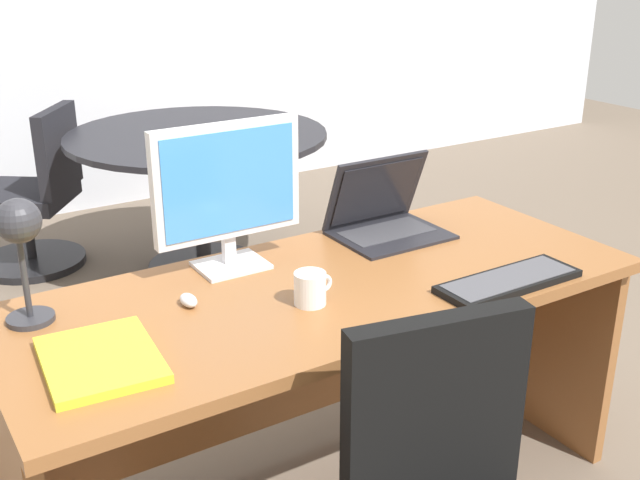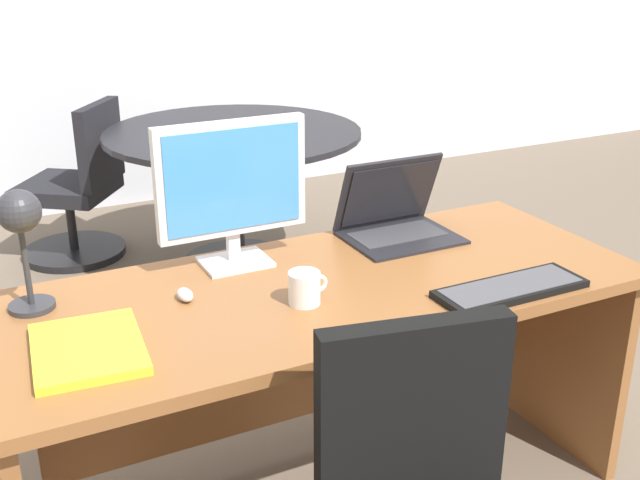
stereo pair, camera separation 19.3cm
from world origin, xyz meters
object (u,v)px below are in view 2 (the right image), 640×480
object	(u,v)px
desk	(318,344)
mouse	(185,295)
monitor	(232,184)
book	(88,349)
coffee_mug	(305,288)
meeting_table	(234,164)
keyboard	(511,289)
laptop	(393,212)
desk_lamp	(21,227)
meeting_chair_near	(78,197)

from	to	relation	value
desk	mouse	size ratio (longest dim) A/B	25.59
monitor	book	bearing A→B (deg)	-145.32
coffee_mug	monitor	bearing A→B (deg)	101.93
coffee_mug	meeting_table	distance (m)	2.08
monitor	book	xyz separation A→B (m)	(-0.50, -0.35, -0.24)
monitor	coffee_mug	distance (m)	0.40
keyboard	book	bearing A→B (deg)	170.73
laptop	book	bearing A→B (deg)	-161.67
laptop	desk_lamp	distance (m)	1.15
desk	desk_lamp	distance (m)	0.90
keyboard	laptop	bearing A→B (deg)	95.72
laptop	keyboard	size ratio (longest dim) A/B	0.80
desk	mouse	world-z (taller)	mouse
desk	meeting_chair_near	size ratio (longest dim) A/B	2.11
monitor	desk_lamp	xyz separation A→B (m)	(-0.58, -0.07, -0.01)
keyboard	desk_lamp	world-z (taller)	desk_lamp
desk	meeting_chair_near	world-z (taller)	meeting_chair_near
laptop	mouse	distance (m)	0.78
mouse	meeting_table	distance (m)	2.02
desk	coffee_mug	size ratio (longest dim) A/B	16.34
laptop	mouse	world-z (taller)	laptop
keyboard	mouse	xyz separation A→B (m)	(-0.81, 0.35, 0.00)
laptop	keyboard	distance (m)	0.54
monitor	meeting_chair_near	distance (m)	2.28
mouse	book	distance (m)	0.34
mouse	meeting_chair_near	world-z (taller)	meeting_chair_near
coffee_mug	laptop	bearing A→B (deg)	35.01
desk	book	world-z (taller)	book
laptop	desk_lamp	size ratio (longest dim) A/B	1.05
desk	meeting_table	world-z (taller)	desk
monitor	book	size ratio (longest dim) A/B	1.33
monitor	coffee_mug	size ratio (longest dim) A/B	4.04
meeting_chair_near	desk_lamp	bearing A→B (deg)	-102.11
monitor	book	world-z (taller)	monitor
desk_lamp	coffee_mug	bearing A→B (deg)	-22.27
keyboard	coffee_mug	world-z (taller)	coffee_mug
monitor	meeting_table	xyz separation A→B (m)	(0.62, 1.66, -0.44)
monitor	mouse	bearing A→B (deg)	-140.49
book	coffee_mug	xyz separation A→B (m)	(0.57, 0.01, 0.03)
desk	mouse	distance (m)	0.45
desk	desk_lamp	xyz separation A→B (m)	(-0.76, 0.13, 0.45)
desk_lamp	meeting_chair_near	size ratio (longest dim) A/B	0.39
laptop	coffee_mug	bearing A→B (deg)	-144.99
book	laptop	bearing A→B (deg)	18.33
laptop	book	distance (m)	1.11
meeting_table	book	bearing A→B (deg)	-119.14
keyboard	meeting_chair_near	bearing A→B (deg)	104.65
mouse	meeting_table	bearing A→B (deg)	65.71
coffee_mug	meeting_chair_near	size ratio (longest dim) A/B	0.13
book	desk	bearing A→B (deg)	12.26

